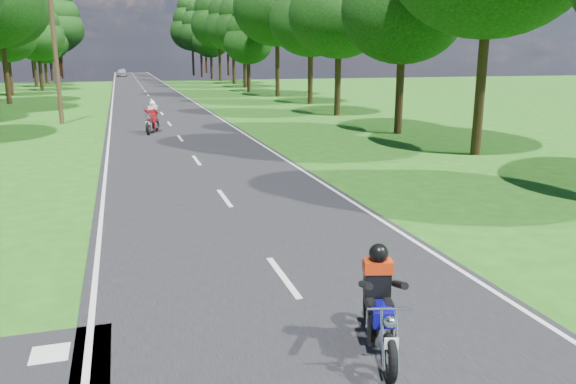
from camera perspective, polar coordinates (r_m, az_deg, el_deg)
name	(u,v)px	position (r m, az deg, el deg)	size (l,w,h in m)	color
ground	(320,328)	(8.67, 3.25, -13.58)	(160.00, 160.00, 0.00)	#225112
main_road	(148,95)	(57.43, -14.03, 9.52)	(7.00, 140.00, 0.02)	black
road_markings	(148,96)	(55.55, -14.07, 9.40)	(7.40, 140.00, 0.01)	silver
treeline	(152,14)	(67.55, -13.64, 17.15)	(40.00, 115.35, 14.78)	black
telegraph_pole	(55,52)	(35.39, -22.56, 13.00)	(1.20, 0.26, 8.00)	#382616
rider_near_blue	(380,300)	(7.81, 9.29, -10.80)	(0.59, 1.78, 1.48)	#0E0E9A
rider_far_red	(152,117)	(29.81, -13.65, 7.43)	(0.65, 1.95, 1.63)	maroon
distant_car	(122,72)	(105.62, -16.52, 11.57)	(1.62, 4.03, 1.37)	silver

